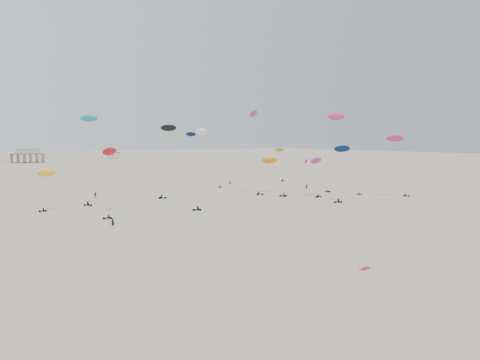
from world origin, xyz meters
TOP-DOWN VIEW (x-y plane):
  - ground_plane at (0.00, 200.00)m, footprint 900.00×900.00m
  - pavilion_main at (-10.00, 350.00)m, footprint 21.00×13.00m
  - pavilion_small at (60.00, 380.00)m, footprint 9.00×7.00m
  - rig_0 at (-27.51, 115.45)m, footprint 5.05×6.20m
  - rig_1 at (53.14, 142.56)m, footprint 4.13×5.50m
  - rig_2 at (-38.73, 110.53)m, footprint 4.46×3.37m
  - rig_3 at (17.80, 144.49)m, footprint 6.25×17.46m
  - rig_4 at (-2.94, 123.49)m, footprint 10.04×12.36m
  - rig_5 at (51.82, 85.92)m, footprint 5.74×6.17m
  - rig_6 at (-4.58, 99.06)m, footprint 9.66×11.58m
  - rig_7 at (-27.01, 100.23)m, footprint 7.12×13.05m
  - rig_8 at (42.90, 110.41)m, footprint 3.72×14.40m
  - rig_9 at (30.93, 86.70)m, footprint 8.08×5.78m
  - rig_10 at (32.69, 98.49)m, footprint 6.47×6.67m
  - rig_11 at (25.10, 112.21)m, footprint 10.47×7.54m
  - rig_12 at (22.56, 113.62)m, footprint 6.15×18.06m
  - rig_13 at (49.00, 106.95)m, footprint 7.29×17.92m
  - spectator_0 at (-31.85, 82.51)m, footprint 0.87×0.85m
  - spectator_1 at (42.25, 113.68)m, footprint 1.14×0.78m
  - spectator_2 at (-22.94, 128.08)m, footprint 1.28×0.82m
  - spectator_3 at (28.27, 139.77)m, footprint 0.88×0.80m
  - grounded_kite_b at (-13.13, 37.03)m, footprint 1.92×1.16m

SIDE VIEW (x-z plane):
  - ground_plane at x=0.00m, z-range 0.00..0.00m
  - spectator_0 at x=-31.85m, z-range -0.99..0.99m
  - spectator_1 at x=42.25m, z-range -1.08..1.08m
  - spectator_2 at x=-22.94m, z-range -1.01..1.01m
  - spectator_3 at x=28.27m, z-range -1.00..1.00m
  - grounded_kite_b at x=-13.13m, z-range -0.04..0.04m
  - pavilion_small at x=60.00m, z-range -0.51..7.49m
  - pavilion_main at x=-10.00m, z-range -0.68..9.12m
  - rig_8 at x=42.90m, z-range -1.82..12.65m
  - rig_2 at x=-38.73m, z-range 2.28..12.03m
  - rig_11 at x=25.10m, z-range 1.89..13.87m
  - rig_1 at x=53.14m, z-range 1.54..14.72m
  - rig_10 at x=32.69m, z-range 2.84..14.39m
  - rig_9 at x=30.93m, z-range 3.06..18.19m
  - rig_7 at x=-27.01m, z-range 3.13..19.66m
  - rig_6 at x=-4.58m, z-range 3.35..23.78m
  - rig_3 at x=17.80m, z-range 2.53..25.30m
  - rig_5 at x=51.82m, z-range 5.82..23.87m
  - rig_4 at x=-2.94m, z-range 4.23..26.07m
  - rig_0 at x=-27.51m, z-range 4.29..27.10m
  - rig_12 at x=22.56m, z-range 7.20..34.08m
  - rig_13 at x=49.00m, z-range 8.43..35.20m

